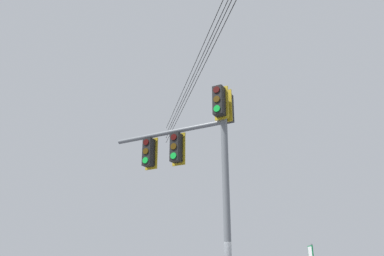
% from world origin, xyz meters
% --- Properties ---
extents(signal_mast_assembly, '(2.43, 3.79, 6.98)m').
position_xyz_m(signal_mast_assembly, '(-0.16, -1.62, 5.01)').
color(signal_mast_assembly, slate).
rests_on(signal_mast_assembly, ground).
extents(overhead_wire_span, '(7.61, 21.06, 1.25)m').
position_xyz_m(overhead_wire_span, '(-0.88, -1.89, 9.54)').
color(overhead_wire_span, black).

